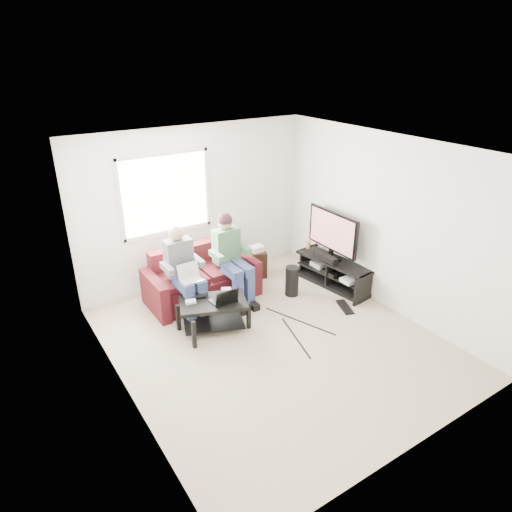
% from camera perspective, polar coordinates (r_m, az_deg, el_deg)
% --- Properties ---
extents(floor, '(4.50, 4.50, 0.00)m').
position_cam_1_polar(floor, '(6.34, 2.22, -10.57)').
color(floor, '#BBA791').
rests_on(floor, ground).
extents(ceiling, '(4.50, 4.50, 0.00)m').
position_cam_1_polar(ceiling, '(5.29, 2.69, 13.11)').
color(ceiling, white).
rests_on(ceiling, wall_back).
extents(wall_back, '(4.50, 0.00, 4.50)m').
position_cam_1_polar(wall_back, '(7.51, -7.58, 6.14)').
color(wall_back, silver).
rests_on(wall_back, floor).
extents(wall_front, '(4.50, 0.00, 4.50)m').
position_cam_1_polar(wall_front, '(4.31, 20.29, -10.27)').
color(wall_front, silver).
rests_on(wall_front, floor).
extents(wall_left, '(0.00, 4.50, 4.50)m').
position_cam_1_polar(wall_left, '(4.93, -16.98, -5.08)').
color(wall_left, silver).
rests_on(wall_left, floor).
extents(wall_right, '(0.00, 4.50, 4.50)m').
position_cam_1_polar(wall_right, '(6.97, 16.02, 3.89)').
color(wall_right, silver).
rests_on(wall_right, floor).
extents(window, '(1.48, 0.04, 1.28)m').
position_cam_1_polar(window, '(7.22, -11.24, 7.61)').
color(window, white).
rests_on(window, wall_back).
extents(sofa, '(1.73, 0.87, 0.81)m').
position_cam_1_polar(sofa, '(7.28, -6.91, -2.96)').
color(sofa, '#451119').
rests_on(sofa, floor).
extents(person_left, '(0.40, 0.71, 1.33)m').
position_cam_1_polar(person_left, '(6.70, -9.01, -1.58)').
color(person_left, navy).
rests_on(person_left, sofa).
extents(person_right, '(0.40, 0.71, 1.38)m').
position_cam_1_polar(person_right, '(7.02, -3.19, 0.48)').
color(person_right, navy).
rests_on(person_right, sofa).
extents(laptop_silver, '(0.32, 0.22, 0.24)m').
position_cam_1_polar(laptop_silver, '(6.52, -8.14, -2.55)').
color(laptop_silver, silver).
rests_on(laptop_silver, person_left).
extents(coffee_table, '(1.05, 0.85, 0.46)m').
position_cam_1_polar(coffee_table, '(6.43, -5.37, -6.55)').
color(coffee_table, black).
rests_on(coffee_table, floor).
extents(laptop_black, '(0.41, 0.37, 0.24)m').
position_cam_1_polar(laptop_black, '(6.30, -4.15, -4.70)').
color(laptop_black, black).
rests_on(laptop_black, coffee_table).
extents(controller_a, '(0.16, 0.13, 0.04)m').
position_cam_1_polar(controller_a, '(6.35, -8.17, -5.68)').
color(controller_a, silver).
rests_on(controller_a, coffee_table).
extents(controller_b, '(0.16, 0.13, 0.04)m').
position_cam_1_polar(controller_b, '(6.46, -6.96, -5.03)').
color(controller_b, black).
rests_on(controller_b, coffee_table).
extents(controller_c, '(0.17, 0.14, 0.04)m').
position_cam_1_polar(controller_c, '(6.60, -3.73, -4.23)').
color(controller_c, gray).
rests_on(controller_c, coffee_table).
extents(tv_stand, '(0.60, 1.44, 0.46)m').
position_cam_1_polar(tv_stand, '(7.73, 9.69, -2.23)').
color(tv_stand, black).
rests_on(tv_stand, floor).
extents(tv, '(0.12, 1.10, 0.81)m').
position_cam_1_polar(tv, '(7.51, 9.55, 2.92)').
color(tv, black).
rests_on(tv, tv_stand).
extents(soundbar, '(0.12, 0.50, 0.10)m').
position_cam_1_polar(soundbar, '(7.59, 8.67, -0.13)').
color(soundbar, black).
rests_on(soundbar, tv_stand).
extents(drink_cup, '(0.08, 0.08, 0.12)m').
position_cam_1_polar(drink_cup, '(8.00, 6.57, 1.38)').
color(drink_cup, '#AD764A').
rests_on(drink_cup, tv_stand).
extents(console_white, '(0.30, 0.22, 0.06)m').
position_cam_1_polar(console_white, '(7.45, 11.78, -2.91)').
color(console_white, silver).
rests_on(console_white, tv_stand).
extents(console_grey, '(0.34, 0.26, 0.08)m').
position_cam_1_polar(console_grey, '(7.90, 8.28, -0.91)').
color(console_grey, gray).
rests_on(console_grey, tv_stand).
extents(console_black, '(0.38, 0.30, 0.07)m').
position_cam_1_polar(console_black, '(7.67, 9.97, -1.88)').
color(console_black, black).
rests_on(console_black, tv_stand).
extents(subwoofer, '(0.22, 0.22, 0.49)m').
position_cam_1_polar(subwoofer, '(7.34, 4.52, -3.14)').
color(subwoofer, black).
rests_on(subwoofer, floor).
extents(keyboard_floor, '(0.29, 0.45, 0.02)m').
position_cam_1_polar(keyboard_floor, '(7.20, 11.05, -6.28)').
color(keyboard_floor, black).
rests_on(keyboard_floor, floor).
extents(end_table, '(0.31, 0.31, 0.56)m').
position_cam_1_polar(end_table, '(7.93, 0.08, -0.78)').
color(end_table, black).
rests_on(end_table, floor).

